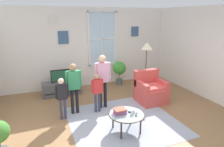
{
  "coord_description": "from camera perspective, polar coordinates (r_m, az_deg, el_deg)",
  "views": [
    {
      "loc": [
        -1.72,
        -3.55,
        2.35
      ],
      "look_at": [
        -0.02,
        0.71,
        1.0
      ],
      "focal_mm": 31.46,
      "sensor_mm": 36.0,
      "label": 1
    }
  ],
  "objects": [
    {
      "name": "ground_plane",
      "position": [
        4.6,
        3.56,
        -14.53
      ],
      "size": [
        6.34,
        6.34,
        0.02
      ],
      "primitive_type": "cube",
      "color": "olive"
    },
    {
      "name": "back_wall",
      "position": [
        6.79,
        -6.82,
        7.61
      ],
      "size": [
        5.74,
        0.17,
        2.64
      ],
      "color": "silver",
      "rests_on": "ground_plane"
    },
    {
      "name": "area_rug",
      "position": [
        4.71,
        3.16,
        -13.55
      ],
      "size": [
        2.4,
        2.32,
        0.01
      ],
      "primitive_type": "cube",
      "color": "#999EAD",
      "rests_on": "ground_plane"
    },
    {
      "name": "tv_stand",
      "position": [
        6.29,
        -14.49,
        -4.18
      ],
      "size": [
        1.15,
        0.48,
        0.4
      ],
      "color": "#4C4C51",
      "rests_on": "ground_plane"
    },
    {
      "name": "television",
      "position": [
        6.16,
        -14.76,
        -0.62
      ],
      "size": [
        0.57,
        0.08,
        0.4
      ],
      "color": "#4C4C4C",
      "rests_on": "tv_stand"
    },
    {
      "name": "armchair",
      "position": [
        5.68,
        11.13,
        -4.83
      ],
      "size": [
        0.76,
        0.74,
        0.87
      ],
      "color": "#D14C47",
      "rests_on": "ground_plane"
    },
    {
      "name": "coffee_table",
      "position": [
        4.17,
        4.25,
        -11.88
      ],
      "size": [
        0.76,
        0.76,
        0.41
      ],
      "color": "#99B2B7",
      "rests_on": "ground_plane"
    },
    {
      "name": "book_stack",
      "position": [
        4.13,
        2.33,
        -10.88
      ],
      "size": [
        0.26,
        0.2,
        0.11
      ],
      "color": "#AA527F",
      "rests_on": "coffee_table"
    },
    {
      "name": "cup",
      "position": [
        4.14,
        6.0,
        -10.99
      ],
      "size": [
        0.08,
        0.08,
        0.1
      ],
      "primitive_type": "cylinder",
      "color": "white",
      "rests_on": "coffee_table"
    },
    {
      "name": "remote_near_books",
      "position": [
        4.2,
        5.62,
        -11.16
      ],
      "size": [
        0.11,
        0.14,
        0.02
      ],
      "primitive_type": "cube",
      "rotation": [
        0.0,
        0.0,
        0.57
      ],
      "color": "black",
      "rests_on": "coffee_table"
    },
    {
      "name": "remote_near_cup",
      "position": [
        4.13,
        7.07,
        -11.7
      ],
      "size": [
        0.11,
        0.14,
        0.02
      ],
      "primitive_type": "cube",
      "rotation": [
        0.0,
        0.0,
        -0.57
      ],
      "color": "black",
      "rests_on": "coffee_table"
    },
    {
      "name": "person_green_shirt",
      "position": [
        4.82,
        -11.09,
        -2.7
      ],
      "size": [
        0.39,
        0.18,
        1.28
      ],
      "color": "black",
      "rests_on": "ground_plane"
    },
    {
      "name": "person_red_shirt",
      "position": [
        4.86,
        -4.34,
        -4.36
      ],
      "size": [
        0.3,
        0.14,
        1.01
      ],
      "color": "#333851",
      "rests_on": "ground_plane"
    },
    {
      "name": "person_black_shirt",
      "position": [
        4.65,
        -14.35,
        -5.8
      ],
      "size": [
        0.31,
        0.14,
        1.01
      ],
      "color": "#333851",
      "rests_on": "ground_plane"
    },
    {
      "name": "person_pink_shirt",
      "position": [
        5.02,
        -2.77,
        -0.56
      ],
      "size": [
        0.43,
        0.19,
        1.42
      ],
      "color": "black",
      "rests_on": "ground_plane"
    },
    {
      "name": "potted_plant_by_window",
      "position": [
        6.86,
        2.16,
        1.15
      ],
      "size": [
        0.45,
        0.45,
        0.83
      ],
      "color": "#4C565B",
      "rests_on": "ground_plane"
    },
    {
      "name": "floor_lamp",
      "position": [
        6.06,
        10.03,
        6.47
      ],
      "size": [
        0.32,
        0.32,
        1.6
      ],
      "color": "black",
      "rests_on": "ground_plane"
    }
  ]
}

